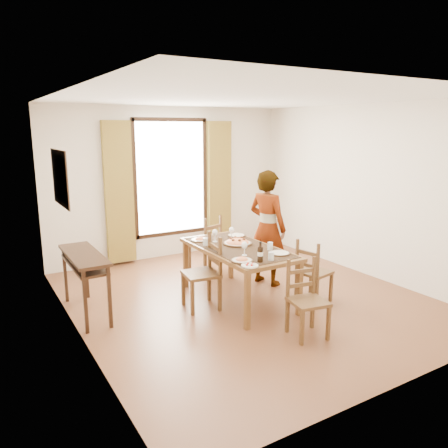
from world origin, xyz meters
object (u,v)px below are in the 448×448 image
dining_table (238,252)px  pasta_platter (237,241)px  man (267,228)px  console_table (84,262)px

dining_table → pasta_platter: 0.18m
man → pasta_platter: bearing=91.0°
dining_table → man: bearing=25.2°
man → dining_table: bearing=97.8°
pasta_platter → dining_table: bearing=-118.7°
console_table → man: bearing=-5.4°
console_table → dining_table: bearing=-17.4°
dining_table → man: man is taller
console_table → pasta_platter: (1.97, -0.47, 0.12)m
console_table → dining_table: 1.99m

